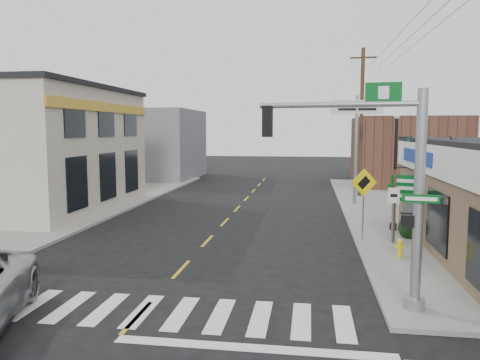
# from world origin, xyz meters

# --- Properties ---
(ground) EXTENTS (140.00, 140.00, 0.00)m
(ground) POSITION_xyz_m (0.00, 0.00, 0.00)
(ground) COLOR black
(ground) RESTS_ON ground
(sidewalk_right) EXTENTS (6.00, 38.00, 0.13)m
(sidewalk_right) POSITION_xyz_m (9.00, 13.00, 0.07)
(sidewalk_right) COLOR gray
(sidewalk_right) RESTS_ON ground
(sidewalk_left) EXTENTS (6.00, 38.00, 0.13)m
(sidewalk_left) POSITION_xyz_m (-9.00, 13.00, 0.07)
(sidewalk_left) COLOR gray
(sidewalk_left) RESTS_ON ground
(center_line) EXTENTS (0.12, 56.00, 0.01)m
(center_line) POSITION_xyz_m (0.00, 8.00, 0.01)
(center_line) COLOR gold
(center_line) RESTS_ON ground
(crosswalk) EXTENTS (11.00, 2.20, 0.01)m
(crosswalk) POSITION_xyz_m (0.00, 0.40, 0.01)
(crosswalk) COLOR silver
(crosswalk) RESTS_ON ground
(left_building) EXTENTS (12.00, 12.00, 6.80)m
(left_building) POSITION_xyz_m (-13.00, 14.00, 3.40)
(left_building) COLOR beige
(left_building) RESTS_ON ground
(bldg_distant_right) EXTENTS (8.00, 10.00, 5.60)m
(bldg_distant_right) POSITION_xyz_m (12.00, 30.00, 2.80)
(bldg_distant_right) COLOR brown
(bldg_distant_right) RESTS_ON ground
(bldg_distant_left) EXTENTS (9.00, 10.00, 6.40)m
(bldg_distant_left) POSITION_xyz_m (-11.00, 32.00, 3.20)
(bldg_distant_left) COLOR slate
(bldg_distant_left) RESTS_ON ground
(traffic_signal_pole) EXTENTS (4.42, 0.37, 5.60)m
(traffic_signal_pole) POSITION_xyz_m (6.11, 1.24, 3.47)
(traffic_signal_pole) COLOR gray
(traffic_signal_pole) RESTS_ON sidewalk_right
(guide_sign) EXTENTS (1.65, 0.14, 2.89)m
(guide_sign) POSITION_xyz_m (8.12, 8.33, 2.00)
(guide_sign) COLOR #453020
(guide_sign) RESTS_ON sidewalk_right
(fire_hydrant) EXTENTS (0.21, 0.21, 0.66)m
(fire_hydrant) POSITION_xyz_m (7.31, 6.13, 0.49)
(fire_hydrant) COLOR gold
(fire_hydrant) RESTS_ON sidewalk_right
(ped_crossing_sign) EXTENTS (1.13, 0.08, 2.91)m
(ped_crossing_sign) POSITION_xyz_m (6.30, 8.57, 2.11)
(ped_crossing_sign) COLOR gray
(ped_crossing_sign) RESTS_ON sidewalk_right
(lamp_post) EXTENTS (0.67, 0.53, 5.17)m
(lamp_post) POSITION_xyz_m (7.93, 10.80, 3.13)
(lamp_post) COLOR black
(lamp_post) RESTS_ON sidewalk_right
(dance_center_sign) EXTENTS (3.04, 0.19, 6.47)m
(dance_center_sign) POSITION_xyz_m (6.86, 18.06, 5.03)
(dance_center_sign) COLOR gray
(dance_center_sign) RESTS_ON sidewalk_right
(bare_tree) EXTENTS (2.46, 2.46, 4.93)m
(bare_tree) POSITION_xyz_m (9.82, 6.94, 4.01)
(bare_tree) COLOR black
(bare_tree) RESTS_ON sidewalk_right
(shrub_back) EXTENTS (1.06, 1.06, 0.79)m
(shrub_back) POSITION_xyz_m (8.35, 9.38, 0.53)
(shrub_back) COLOR black
(shrub_back) RESTS_ON sidewalk_right
(utility_pole_far) EXTENTS (1.70, 0.26, 9.79)m
(utility_pole_far) POSITION_xyz_m (7.50, 21.63, 5.15)
(utility_pole_far) COLOR #3F291A
(utility_pole_far) RESTS_ON sidewalk_right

